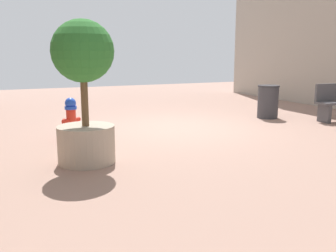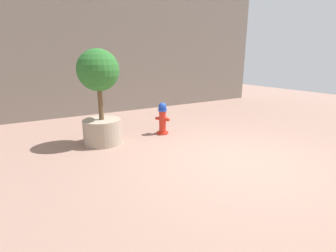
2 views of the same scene
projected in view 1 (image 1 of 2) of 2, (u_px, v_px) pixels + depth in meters
ground_plane at (176, 128)px, 8.74m from camera, size 23.40×23.40×0.00m
fire_hydrant at (71, 119)px, 7.37m from camera, size 0.39×0.38×0.86m
planter_tree at (84, 85)px, 5.73m from camera, size 0.95×0.95×2.21m
trash_bin at (268, 102)px, 10.01m from camera, size 0.57×0.57×0.87m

